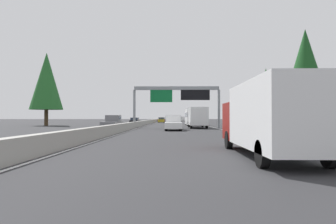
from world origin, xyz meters
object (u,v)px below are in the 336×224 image
sign_gantry_overhead (178,95)px  bus_near_center (193,116)px  conifer_right_mid (266,91)px  conifer_left_near (46,81)px  sedan_mid_center (162,120)px  sedan_mid_left (161,120)px  box_truck_distant_b (197,117)px  oncoming_near (135,121)px  oncoming_far (112,122)px  conifer_right_far (245,103)px  box_truck_mid_right (269,117)px  sedan_far_right (182,119)px  minivan_far_left (184,119)px  pickup_distant_a (173,123)px  conifer_right_foreground (305,71)px  conifer_right_near (291,94)px

sign_gantry_overhead → bus_near_center: bearing=-12.3°
conifer_right_mid → conifer_left_near: conifer_left_near is taller
sign_gantry_overhead → sedan_mid_center: 59.46m
sedan_mid_left → box_truck_distant_b: (-42.78, -6.95, 0.93)m
sedan_mid_center → oncoming_near: (-39.27, 4.45, 0.00)m
sign_gantry_overhead → oncoming_far: bearing=103.9°
sign_gantry_overhead → sedan_mid_left: sign_gantry_overhead is taller
sedan_mid_center → sedan_mid_left: bearing=-179.1°
sedan_mid_center → conifer_right_far: size_ratio=0.55×
sign_gantry_overhead → box_truck_mid_right: (-31.53, -3.21, -3.21)m
bus_near_center → oncoming_near: 13.29m
box_truck_distant_b → conifer_right_mid: 15.14m
sedan_far_right → sedan_mid_center: (-19.76, 7.25, 0.00)m
minivan_far_left → oncoming_near: minivan_far_left is taller
pickup_distant_a → sedan_mid_center: 66.10m
conifer_right_foreground → conifer_left_near: bearing=47.7°
box_truck_mid_right → sedan_far_right: box_truck_mid_right is taller
oncoming_near → oncoming_far: (-22.13, 0.29, 0.23)m
oncoming_near → oncoming_far: oncoming_far is taller
sedan_far_right → pickup_distant_a: bearing=177.6°
sedan_far_right → conifer_right_far: bearing=-164.8°
box_truck_mid_right → box_truck_distant_b: same height
sign_gantry_overhead → oncoming_near: 22.14m
sign_gantry_overhead → box_truck_distant_b: 4.31m
sign_gantry_overhead → sedan_mid_left: (43.05, 4.08, -4.14)m
sedan_far_right → sedan_mid_center: 21.04m
box_truck_mid_right → conifer_right_mid: size_ratio=0.86×
box_truck_mid_right → sedan_mid_left: size_ratio=1.93×
box_truck_mid_right → oncoming_near: (51.42, 12.00, -0.93)m
box_truck_mid_right → sedan_mid_center: bearing=4.8°
sedan_mid_left → conifer_right_far: (-14.36, -20.61, 4.21)m
conifer_right_mid → box_truck_mid_right: bearing=163.1°
box_truck_mid_right → pickup_distant_a: 25.00m
sign_gantry_overhead → minivan_far_left: bearing=-2.7°
sedan_far_right → conifer_right_foreground: (-98.60, -6.96, 4.57)m
conifer_left_near → conifer_right_near: bearing=-104.7°
box_truck_distant_b → conifer_right_far: (28.42, -13.66, 3.28)m
pickup_distant_a → bus_near_center: 21.16m
oncoming_far → conifer_right_far: size_ratio=0.69×
sedan_mid_left → conifer_right_far: conifer_right_far is taller
sedan_mid_left → box_truck_mid_right: bearing=-174.4°
bus_near_center → conifer_right_far: (14.71, -13.46, 3.18)m
conifer_right_mid → conifer_right_far: bearing=-3.6°
box_truck_distant_b → conifer_right_far: conifer_right_far is taller
conifer_right_far → bus_near_center: bearing=137.5°
oncoming_far → box_truck_distant_b: bearing=101.9°
sedan_mid_left → minivan_far_left: (21.97, -7.17, 0.27)m
oncoming_near → conifer_right_far: bearing=109.2°
box_truck_distant_b → conifer_right_foreground: conifer_right_foreground is taller
bus_near_center → sedan_far_right: (64.93, 0.16, -1.03)m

